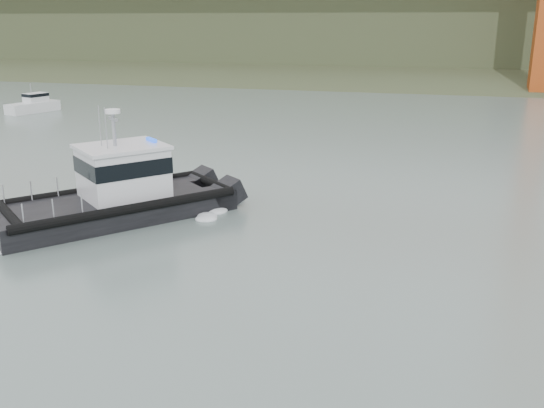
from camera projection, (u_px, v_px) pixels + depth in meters
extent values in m
plane|color=slate|center=(271.00, 326.00, 20.74)|extent=(400.00, 400.00, 0.00)
cube|color=#303F24|center=(414.00, 80.00, 105.50)|extent=(500.00, 44.72, 16.25)
cube|color=#303F24|center=(423.00, 40.00, 129.55)|extent=(500.00, 70.00, 18.00)
cube|color=#303F24|center=(428.00, 16.00, 151.13)|extent=(500.00, 60.00, 16.00)
cube|color=black|center=(106.00, 203.00, 33.07)|extent=(8.95, 10.36, 1.34)
cube|color=black|center=(127.00, 217.00, 30.71)|extent=(8.95, 10.36, 1.34)
cube|color=black|center=(105.00, 202.00, 31.43)|extent=(10.19, 11.00, 0.28)
cube|color=silver|center=(123.00, 173.00, 31.63)|extent=(5.14, 5.22, 2.56)
cube|color=black|center=(123.00, 164.00, 31.49)|extent=(5.23, 5.32, 0.84)
cube|color=silver|center=(121.00, 147.00, 31.23)|extent=(5.45, 5.54, 0.18)
cylinder|color=gray|center=(114.00, 130.00, 30.78)|extent=(0.18, 0.18, 2.01)
cylinder|color=white|center=(112.00, 111.00, 30.50)|extent=(0.78, 0.78, 0.20)
cube|color=silver|center=(33.00, 108.00, 68.91)|extent=(3.73, 6.38, 1.21)
cube|color=silver|center=(36.00, 98.00, 69.02)|extent=(2.26, 2.79, 1.21)
cube|color=black|center=(35.00, 95.00, 68.90)|extent=(2.33, 2.86, 0.35)
cylinder|color=gray|center=(31.00, 89.00, 68.29)|extent=(0.08, 0.08, 1.21)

